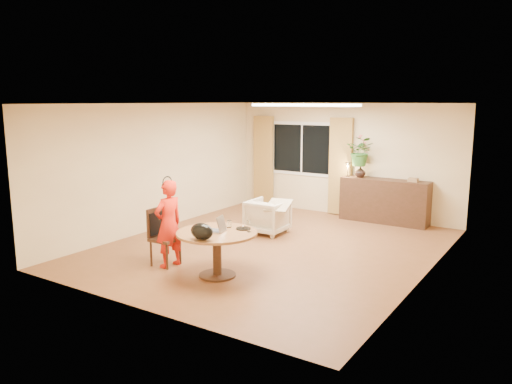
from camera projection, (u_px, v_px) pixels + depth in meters
floor at (272, 248)px, 9.12m from camera, size 6.50×6.50×0.00m
ceiling at (272, 104)px, 8.65m from camera, size 6.50×6.50×0.00m
wall_back at (344, 160)px, 11.57m from camera, size 5.50×0.00×5.50m
wall_left at (159, 167)px, 10.35m from camera, size 0.00×6.50×6.50m
wall_right at (430, 193)px, 7.42m from camera, size 0.00×6.50×6.50m
window at (302, 149)px, 12.11m from camera, size 1.70×0.03×1.30m
curtain_left at (264, 161)px, 12.67m from camera, size 0.55×0.08×2.25m
curtain_right at (340, 167)px, 11.55m from camera, size 0.55×0.08×2.25m
ceiling_panel at (304, 105)px, 9.65m from camera, size 2.20×0.35×0.05m
dining_table at (217, 241)px, 7.56m from camera, size 1.23×1.23×0.70m
dining_chair at (165, 237)px, 8.08m from camera, size 0.47×0.43×0.94m
child at (169, 224)px, 7.98m from camera, size 0.56×0.42×1.42m
laptop at (211, 223)px, 7.55m from camera, size 0.43×0.34×0.25m
tumbler at (229, 224)px, 7.78m from camera, size 0.09×0.09×0.11m
wine_glass at (249, 226)px, 7.50m from camera, size 0.07×0.07×0.18m
pot_lid at (243, 228)px, 7.68m from camera, size 0.28×0.28×0.04m
handbag at (202, 231)px, 7.07m from camera, size 0.42×0.32×0.25m
armchair at (268, 216)px, 10.07m from camera, size 0.75×0.77×0.69m
throw at (279, 201)px, 9.78m from camera, size 0.56×0.63×0.03m
sideboard at (384, 201)px, 10.95m from camera, size 1.92×0.47×0.96m
vase at (360, 172)px, 11.15m from camera, size 0.24×0.24×0.25m
bouquet at (361, 151)px, 11.07m from camera, size 0.63×0.56×0.66m
book_stack at (413, 180)px, 10.53m from camera, size 0.25×0.22×0.09m
desk_lamp at (348, 169)px, 11.25m from camera, size 0.18×0.18×0.34m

